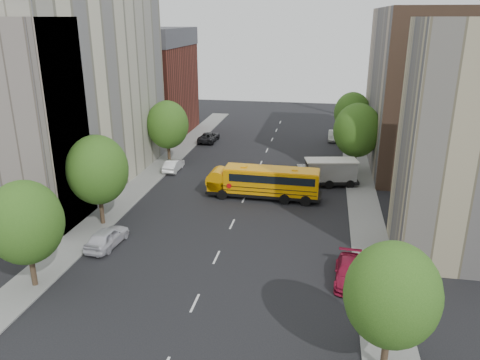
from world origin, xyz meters
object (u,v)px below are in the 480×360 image
(street_tree_1, at_px, (97,170))
(street_tree_2, at_px, (168,125))
(parked_car_2, at_px, (209,137))
(street_tree_0, at_px, (25,223))
(street_tree_3, at_px, (392,295))
(street_tree_5, at_px, (352,113))
(parked_car_1, at_px, (174,165))
(school_bus, at_px, (263,181))
(parked_car_3, at_px, (349,272))
(safari_truck, at_px, (327,172))
(parked_car_0, at_px, (107,237))
(street_tree_4, at_px, (357,130))
(parked_car_5, at_px, (334,136))

(street_tree_1, bearing_deg, street_tree_2, 90.00)
(parked_car_2, bearing_deg, street_tree_0, 87.47)
(street_tree_3, bearing_deg, street_tree_5, 90.00)
(street_tree_0, xyz_separation_m, parked_car_1, (1.40, 25.36, -3.96))
(street_tree_5, xyz_separation_m, school_bus, (-9.24, -21.33, -2.93))
(street_tree_0, relative_size, street_tree_3, 1.04)
(school_bus, bearing_deg, street_tree_0, -123.02)
(street_tree_0, relative_size, parked_car_3, 1.57)
(street_tree_5, distance_m, safari_truck, 17.14)
(parked_car_0, distance_m, parked_car_3, 18.50)
(street_tree_5, relative_size, school_bus, 0.66)
(parked_car_3, bearing_deg, street_tree_1, 167.94)
(parked_car_3, bearing_deg, street_tree_2, 134.30)
(safari_truck, relative_size, parked_car_2, 1.39)
(street_tree_4, height_order, parked_car_1, street_tree_4)
(school_bus, distance_m, safari_truck, 7.79)
(street_tree_1, xyz_separation_m, parked_car_0, (2.20, -3.75, -4.18))
(street_tree_1, relative_size, street_tree_2, 1.03)
(street_tree_3, height_order, parked_car_5, street_tree_3)
(street_tree_3, relative_size, parked_car_1, 1.73)
(parked_car_0, bearing_deg, street_tree_0, 75.10)
(street_tree_3, relative_size, safari_truck, 1.01)
(school_bus, relative_size, parked_car_2, 2.25)
(street_tree_4, bearing_deg, street_tree_1, -140.71)
(street_tree_2, distance_m, street_tree_5, 25.06)
(street_tree_3, xyz_separation_m, parked_car_0, (-19.80, 10.25, -3.68))
(street_tree_5, bearing_deg, street_tree_0, -118.81)
(street_tree_5, height_order, parked_car_1, street_tree_5)
(street_tree_0, distance_m, parked_car_3, 21.43)
(street_tree_0, bearing_deg, street_tree_2, 90.00)
(parked_car_2, bearing_deg, safari_truck, 137.50)
(street_tree_3, bearing_deg, street_tree_1, 147.53)
(street_tree_3, bearing_deg, parked_car_0, 152.63)
(street_tree_1, relative_size, parked_car_3, 1.68)
(street_tree_4, relative_size, school_bus, 0.71)
(safari_truck, bearing_deg, street_tree_0, -140.39)
(street_tree_0, relative_size, parked_car_0, 1.63)
(street_tree_1, xyz_separation_m, street_tree_3, (22.00, -14.00, -0.50))
(street_tree_3, distance_m, parked_car_0, 22.60)
(street_tree_2, distance_m, parked_car_2, 12.07)
(school_bus, bearing_deg, street_tree_3, -66.49)
(safari_truck, bearing_deg, street_tree_1, -156.08)
(safari_truck, xyz_separation_m, parked_car_2, (-16.70, 15.67, -0.81))
(street_tree_5, bearing_deg, street_tree_3, -90.00)
(street_tree_4, relative_size, safari_truck, 1.16)
(street_tree_1, xyz_separation_m, street_tree_5, (22.00, 30.00, -0.25))
(street_tree_4, bearing_deg, parked_car_0, -132.31)
(street_tree_2, height_order, street_tree_4, street_tree_4)
(street_tree_0, bearing_deg, parked_car_1, 86.84)
(parked_car_0, bearing_deg, parked_car_3, 178.69)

